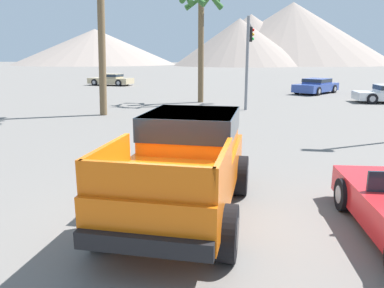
{
  "coord_description": "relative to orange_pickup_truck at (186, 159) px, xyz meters",
  "views": [
    {
      "loc": [
        1.42,
        -6.63,
        2.96
      ],
      "look_at": [
        0.06,
        0.8,
        1.17
      ],
      "focal_mm": 35.0,
      "sensor_mm": 36.0,
      "label": 1
    }
  ],
  "objects": [
    {
      "name": "orange_pickup_truck",
      "position": [
        0.0,
        0.0,
        0.0
      ],
      "size": [
        2.33,
        4.74,
        1.86
      ],
      "rotation": [
        0.0,
        0.0,
        -0.02
      ],
      "color": "orange",
      "rests_on": "ground_plane"
    },
    {
      "name": "distant_mountain_range",
      "position": [
        -5.27,
        126.69,
        7.73
      ],
      "size": [
        126.94,
        78.22,
        20.82
      ],
      "color": "gray",
      "rests_on": "ground_plane"
    },
    {
      "name": "parked_car_tan",
      "position": [
        -13.71,
        29.68,
        -0.46
      ],
      "size": [
        4.63,
        2.38,
        1.15
      ],
      "rotation": [
        0.0,
        0.0,
        1.43
      ],
      "color": "tan",
      "rests_on": "ground_plane"
    },
    {
      "name": "parked_car_blue",
      "position": [
        5.69,
        24.68,
        -0.44
      ],
      "size": [
        4.04,
        4.81,
        1.18
      ],
      "rotation": [
        0.0,
        0.0,
        2.56
      ],
      "color": "#334C9E",
      "rests_on": "ground_plane"
    },
    {
      "name": "palm_tree_tall",
      "position": [
        -2.54,
        17.26,
        4.4
      ],
      "size": [
        2.96,
        2.98,
        7.21
      ],
      "color": "brown",
      "rests_on": "ground_plane"
    },
    {
      "name": "traffic_light_main",
      "position": [
        0.57,
        16.02,
        2.5
      ],
      "size": [
        0.38,
        4.31,
        5.01
      ],
      "rotation": [
        0.0,
        0.0,
        1.57
      ],
      "color": "slate",
      "rests_on": "ground_plane"
    },
    {
      "name": "ground_plane",
      "position": [
        -0.06,
        -0.09,
        -1.05
      ],
      "size": [
        320.0,
        320.0,
        0.0
      ],
      "primitive_type": "plane",
      "color": "slate"
    }
  ]
}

